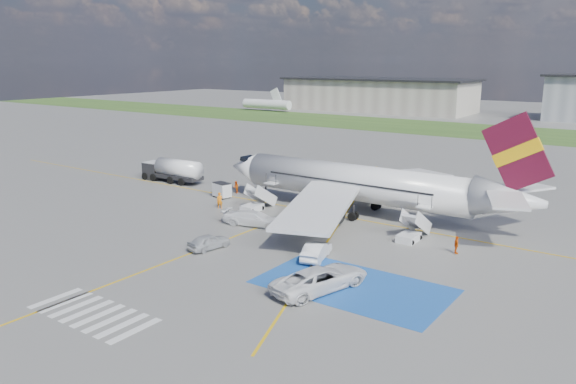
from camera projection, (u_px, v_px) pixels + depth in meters
name	position (u px, v px, depth m)	size (l,w,h in m)	color
ground	(277.00, 247.00, 50.25)	(400.00, 400.00, 0.00)	#60605E
grass_strip	(529.00, 134.00, 125.63)	(400.00, 30.00, 0.01)	#2D4C1E
taxiway_line_main	(344.00, 217.00, 59.77)	(120.00, 0.20, 0.01)	gold
taxiway_line_cross	(153.00, 268.00, 45.13)	(0.20, 60.00, 0.01)	gold
taxiway_line_diag	(344.00, 217.00, 59.77)	(0.20, 60.00, 0.01)	gold
staging_box	(353.00, 286.00, 41.44)	(14.00, 8.00, 0.01)	#1A4EA1
crosswalk	(93.00, 313.00, 36.98)	(9.00, 4.00, 0.01)	silver
terminal_west	(378.00, 95.00, 183.24)	(60.00, 22.00, 10.00)	gray
airliner	(366.00, 184.00, 59.73)	(36.81, 32.95, 11.92)	silver
airstairs_fwd	(255.00, 205.00, 62.36)	(1.90, 5.20, 3.60)	silver
airstairs_aft	(411.00, 234.00, 51.94)	(1.90, 5.20, 3.60)	silver
fuel_tanker	(173.00, 172.00, 76.57)	(9.48, 2.94, 3.20)	black
gpu_cart	(222.00, 191.00, 67.93)	(2.48, 1.88, 1.86)	silver
car_silver_a	(209.00, 242.00, 49.48)	(1.60, 3.98, 1.36)	#AAADB1
car_silver_b	(316.00, 251.00, 46.94)	(1.55, 4.46, 1.47)	silver
van_white_a	(321.00, 275.00, 40.59)	(2.80, 6.07, 2.28)	white
van_white_b	(254.00, 216.00, 56.37)	(2.05, 5.05, 1.98)	white
crew_fwd	(220.00, 200.00, 62.91)	(0.67, 0.44, 1.85)	orange
crew_nose	(236.00, 187.00, 70.15)	(0.76, 0.59, 1.55)	#FF610D
crew_aft	(456.00, 245.00, 48.21)	(0.92, 0.38, 1.57)	orange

